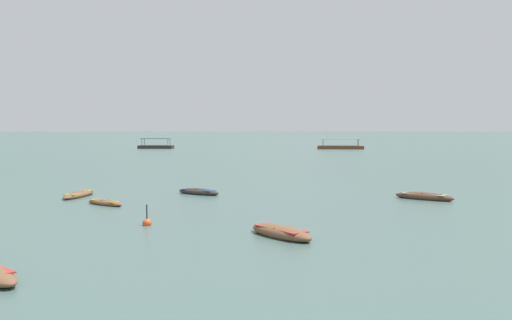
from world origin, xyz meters
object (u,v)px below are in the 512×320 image
Objects in this scene: rowboat_1 at (79,195)px; ferry_2 at (156,147)px; mooring_buoy at (147,223)px; rowboat_0 at (281,232)px; ferry_0 at (340,147)px; rowboat_5 at (424,197)px; rowboat_2 at (199,192)px; rowboat_4 at (105,203)px.

ferry_2 is at bearing 97.95° from rowboat_1.
rowboat_0 is at bearing -23.55° from mooring_buoy.
rowboat_1 is 0.38× the size of ferry_0.
rowboat_0 reaches higher than rowboat_5.
rowboat_2 is at bearing 11.30° from rowboat_1.
rowboat_1 is (-13.04, 13.53, -0.04)m from rowboat_0.
mooring_buoy is (-6.18, 2.69, -0.08)m from rowboat_0.
mooring_buoy is at bearing -57.68° from rowboat_1.
rowboat_4 is (-10.16, 9.64, -0.06)m from rowboat_0.
rowboat_1 is at bearing -82.05° from ferry_2.
rowboat_0 is 15.97m from rowboat_2.
rowboat_0 reaches higher than rowboat_2.
rowboat_4 is 8.00m from mooring_buoy.
rowboat_4 is at bearing -105.95° from ferry_0.
rowboat_1 is 0.50× the size of ferry_2.
rowboat_5 is 0.45× the size of ferry_2.
ferry_2 is at bearing 100.86° from mooring_buoy.
mooring_buoy reaches higher than rowboat_0.
rowboat_4 is 96.66m from ferry_2.
rowboat_0 is 18.79m from rowboat_1.
ferry_0 reaches higher than rowboat_0.
rowboat_0 is 104.23m from ferry_0.
ferry_0 is (26.67, 93.28, 0.32)m from rowboat_4.
rowboat_2 is at bearing 169.96° from rowboat_5.
rowboat_0 is 15.69m from rowboat_5.
rowboat_2 is 7.34m from rowboat_4.
rowboat_1 is 92.38m from ferry_2.
rowboat_2 is 14.99m from rowboat_5.
mooring_buoy is at bearing -79.14° from ferry_2.
ferry_0 reaches higher than mooring_buoy.
rowboat_2 is at bearing 47.97° from rowboat_4.
rowboat_0 is at bearing -127.34° from rowboat_5.
ferry_2 is 7.34× the size of mooring_buoy.
ferry_2 reaches higher than mooring_buoy.
rowboat_2 is 92.26m from ferry_2.
mooring_buoy is (19.63, -102.32, -0.34)m from ferry_2.
ferry_2 reaches higher than rowboat_2.
rowboat_5 is at bearing 52.66° from rowboat_0.
rowboat_4 is 2.60× the size of mooring_buoy.
rowboat_2 reaches higher than rowboat_4.
rowboat_0 is at bearing -43.50° from rowboat_4.
rowboat_5 is 18.50m from mooring_buoy.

